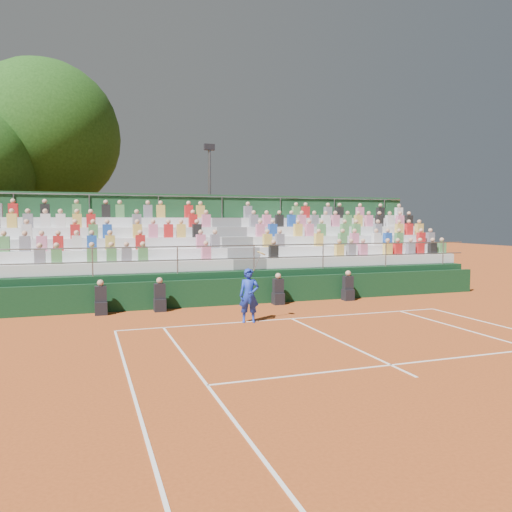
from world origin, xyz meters
name	(u,v)px	position (x,y,z in m)	size (l,w,h in m)	color
ground	(292,319)	(0.00, 0.00, 0.00)	(90.00, 90.00, 0.00)	#A9491C
courtside_wall	(259,290)	(0.00, 3.20, 0.50)	(20.00, 0.15, 1.00)	black
line_officials	(228,294)	(-1.34, 2.75, 0.48)	(9.79, 0.40, 1.19)	black
grandstand	(234,268)	(0.01, 6.44, 1.09)	(20.00, 5.20, 4.40)	black
tennis_player	(249,295)	(-1.46, -0.07, 0.85)	(0.88, 0.55, 2.22)	#1731B3
tree_east	(43,136)	(-8.19, 14.52, 7.65)	(8.01, 8.01, 11.66)	#382314
floodlight_mast	(210,199)	(0.64, 13.50, 4.44)	(0.60, 0.25, 7.55)	gray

